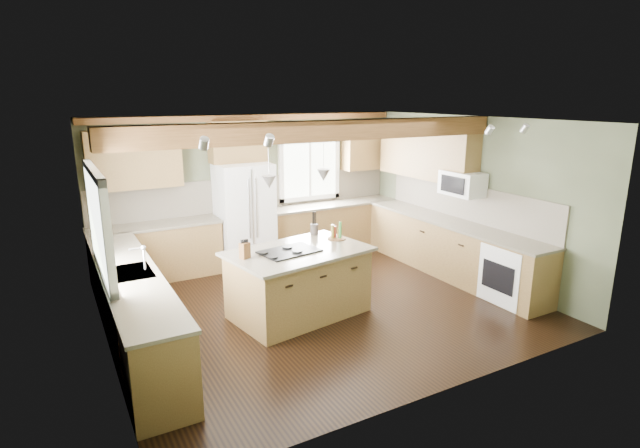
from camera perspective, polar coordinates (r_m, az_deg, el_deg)
floor at (r=7.26m, az=-0.10°, el=-9.18°), size 5.60×5.60×0.00m
ceiling at (r=6.65m, az=-0.11°, el=11.80°), size 5.60×5.60×0.00m
wall_back at (r=9.06m, az=-7.77°, el=4.12°), size 5.60×0.00×5.60m
wall_left at (r=6.05m, az=-24.02°, el=-2.27°), size 0.00×5.00×5.00m
wall_right at (r=8.52m, az=16.66°, el=2.98°), size 0.00×5.00×5.00m
ceiling_beam at (r=6.53m, az=0.50°, el=10.60°), size 5.55×0.26×0.26m
soffit_trim at (r=8.83m, az=-7.81°, el=11.96°), size 5.55×0.20×0.10m
backsplash_back at (r=9.06m, az=-7.72°, el=3.55°), size 5.58×0.03×0.58m
backsplash_right at (r=8.56m, az=16.31°, el=2.44°), size 0.03×3.70×0.58m
base_cab_back_left at (r=8.51m, az=-18.12°, el=-3.13°), size 2.02×0.60×0.88m
counter_back_left at (r=8.39m, az=-18.37°, el=-0.13°), size 2.06×0.64×0.04m
base_cab_back_right at (r=9.62m, az=1.35°, el=-0.39°), size 2.62×0.60×0.88m
counter_back_right at (r=9.51m, az=1.37°, el=2.29°), size 2.66×0.64×0.04m
base_cab_left at (r=6.41m, az=-20.58°, el=-9.20°), size 0.60×3.70×0.88m
counter_left at (r=6.25m, az=-20.95°, el=-5.32°), size 0.64×3.74×0.04m
base_cab_right at (r=8.55m, az=14.59°, el=-2.79°), size 0.60×3.70×0.88m
counter_right at (r=8.43m, az=14.79°, el=0.20°), size 0.64×3.74×0.04m
upper_cab_back_left at (r=8.29m, az=-20.48°, el=6.93°), size 1.40×0.35×0.90m
upper_cab_over_fridge at (r=8.68m, az=-9.41°, el=9.28°), size 0.96×0.35×0.70m
upper_cab_right at (r=8.95m, az=12.05°, el=8.02°), size 0.35×2.20×0.90m
upper_cab_back_corner at (r=9.88m, az=5.14°, el=8.86°), size 0.90×0.35×0.90m
window_left at (r=6.04m, az=-24.13°, el=0.15°), size 0.04×1.60×1.05m
window_back at (r=9.47m, az=-1.26°, el=6.24°), size 1.10×0.04×1.00m
sink at (r=6.24m, az=-20.96°, el=-5.28°), size 0.50×0.65×0.03m
faucet at (r=6.22m, az=-19.44°, el=-3.80°), size 0.02×0.02×0.28m
dishwasher at (r=5.25m, az=-18.18°, el=-14.55°), size 0.60×0.60×0.84m
oven at (r=7.71m, az=21.15°, el=-5.30°), size 0.60×0.72×0.84m
microwave at (r=8.28m, az=15.95°, el=4.47°), size 0.40×0.70×0.38m
pendant_left at (r=6.18m, az=-5.83°, el=4.79°), size 0.18×0.18×0.16m
pendant_right at (r=6.68m, az=0.40°, el=5.59°), size 0.18×0.18×0.16m
refrigerator at (r=8.69m, az=-8.61°, el=0.95°), size 0.90×0.74×1.80m
island at (r=6.80m, az=-2.46°, el=-6.84°), size 1.87×1.32×0.88m
island_top at (r=6.65m, az=-2.50°, el=-3.15°), size 2.00×1.45×0.04m
cooktop at (r=6.56m, az=-3.52°, el=-3.13°), size 0.82×0.61×0.02m
knife_block at (r=6.35m, az=-8.60°, el=-3.02°), size 0.15×0.13×0.20m
utensil_crock at (r=7.34m, az=-0.65°, el=-0.62°), size 0.16×0.16×0.16m
bottle_tray at (r=7.11m, az=1.93°, el=-0.81°), size 0.30×0.30×0.24m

